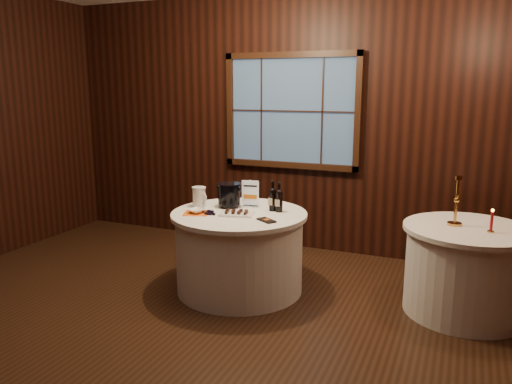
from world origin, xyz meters
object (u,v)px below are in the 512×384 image
at_px(port_bottle_left, 273,198).
at_px(red_candle, 491,223).
at_px(chocolate_box, 266,220).
at_px(grape_bunch, 210,212).
at_px(ice_bucket, 229,195).
at_px(side_table, 466,270).
at_px(chocolate_plate, 237,213).
at_px(port_bottle_right, 279,199).
at_px(brass_candlestick, 456,207).
at_px(glass_pitcher, 199,197).
at_px(sign_stand, 250,198).
at_px(cracker_bowl, 196,211).
at_px(main_table, 239,251).

bearing_deg(port_bottle_left, red_candle, 20.38).
xyz_separation_m(chocolate_box, red_candle, (1.80, 0.39, 0.07)).
bearing_deg(grape_bunch, ice_bucket, 84.43).
distance_m(side_table, chocolate_plate, 2.06).
distance_m(port_bottle_left, port_bottle_right, 0.07).
distance_m(port_bottle_right, brass_candlestick, 1.55).
bearing_deg(glass_pitcher, brass_candlestick, 27.03).
height_order(sign_stand, port_bottle_left, port_bottle_left).
xyz_separation_m(port_bottle_right, chocolate_plate, (-0.32, -0.26, -0.11)).
relative_size(side_table, port_bottle_left, 3.68).
height_order(sign_stand, grape_bunch, sign_stand).
height_order(chocolate_box, cracker_bowl, cracker_bowl).
xyz_separation_m(side_table, ice_bucket, (-2.18, -0.15, 0.51)).
xyz_separation_m(sign_stand, port_bottle_right, (0.33, -0.07, 0.03)).
bearing_deg(chocolate_box, main_table, -175.08).
xyz_separation_m(port_bottle_left, red_candle, (1.89, 0.02, -0.05)).
height_order(sign_stand, port_bottle_right, port_bottle_right).
relative_size(grape_bunch, brass_candlestick, 0.42).
xyz_separation_m(port_bottle_right, ice_bucket, (-0.51, -0.02, 0.00)).
xyz_separation_m(port_bottle_left, chocolate_plate, (-0.25, -0.28, -0.11)).
distance_m(ice_bucket, red_candle, 2.34).
bearing_deg(port_bottle_left, ice_bucket, -155.97).
bearing_deg(sign_stand, port_bottle_left, -22.47).
relative_size(sign_stand, grape_bunch, 1.53).
relative_size(port_bottle_right, ice_bucket, 1.20).
xyz_separation_m(side_table, sign_stand, (-1.99, -0.06, 0.48)).
relative_size(port_bottle_left, grape_bunch, 1.64).
distance_m(ice_bucket, grape_bunch, 0.35).
relative_size(grape_bunch, glass_pitcher, 0.91).
xyz_separation_m(chocolate_box, brass_candlestick, (1.53, 0.51, 0.15)).
relative_size(chocolate_box, grape_bunch, 1.01).
relative_size(side_table, glass_pitcher, 5.47).
xyz_separation_m(side_table, glass_pitcher, (-2.46, -0.25, 0.48)).
bearing_deg(side_table, chocolate_plate, -168.73).
bearing_deg(cracker_bowl, sign_stand, 49.63).
relative_size(port_bottle_left, brass_candlestick, 0.68).
bearing_deg(cracker_bowl, red_candle, 8.78).
bearing_deg(brass_candlestick, glass_pitcher, -173.51).
bearing_deg(brass_candlestick, chocolate_plate, -167.47).
relative_size(port_bottle_right, cracker_bowl, 1.94).
xyz_separation_m(port_bottle_left, port_bottle_right, (0.07, -0.01, -0.00)).
distance_m(sign_stand, chocolate_box, 0.56).
xyz_separation_m(ice_bucket, brass_candlestick, (2.06, 0.17, 0.03)).
relative_size(main_table, glass_pitcher, 6.48).
bearing_deg(main_table, cracker_bowl, -152.12).
bearing_deg(chocolate_box, ice_bucket, -179.52).
relative_size(chocolate_box, brass_candlestick, 0.42).
xyz_separation_m(main_table, port_bottle_left, (0.27, 0.18, 0.51)).
distance_m(chocolate_box, red_candle, 1.85).
relative_size(port_bottle_left, chocolate_plate, 0.86).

